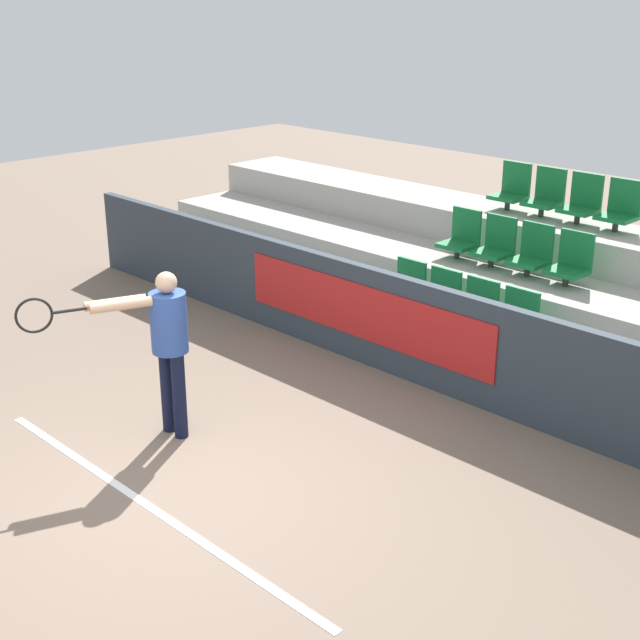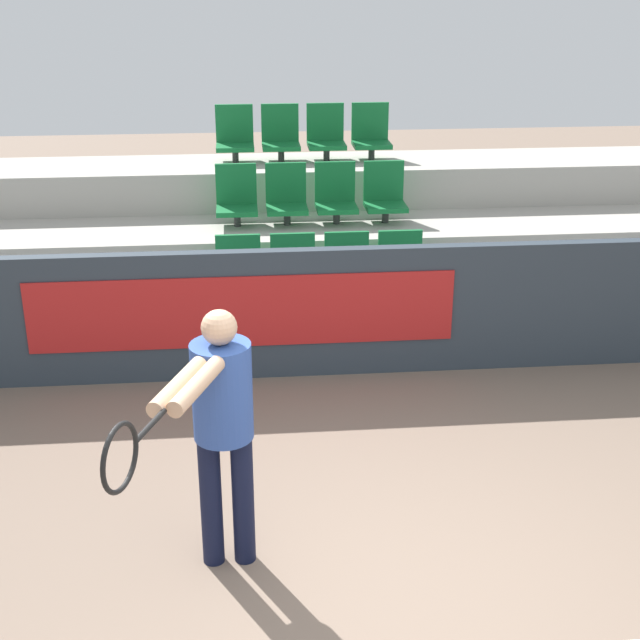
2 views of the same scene
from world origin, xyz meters
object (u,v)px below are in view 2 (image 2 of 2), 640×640
at_px(stadium_chair_1, 293,271).
at_px(stadium_chair_4, 237,199).
at_px(stadium_chair_10, 326,135).
at_px(stadium_chair_11, 371,135).
at_px(tennis_player, 219,416).
at_px(stadium_chair_8, 235,137).
at_px(stadium_chair_7, 385,195).
at_px(stadium_chair_2, 348,270).
at_px(stadium_chair_0, 239,273).
at_px(stadium_chair_6, 336,197).
at_px(stadium_chair_5, 286,198).
at_px(stadium_chair_9, 281,136).
at_px(stadium_chair_3, 401,268).

height_order(stadium_chair_1, stadium_chair_4, stadium_chair_4).
height_order(stadium_chair_4, stadium_chair_10, stadium_chair_10).
distance_m(stadium_chair_11, tennis_player, 5.72).
height_order(stadium_chair_4, stadium_chair_8, stadium_chair_8).
bearing_deg(stadium_chair_7, stadium_chair_11, 90.00).
distance_m(stadium_chair_2, tennis_player, 3.56).
bearing_deg(tennis_player, stadium_chair_2, 92.25).
height_order(stadium_chair_0, stadium_chair_6, stadium_chair_6).
relative_size(stadium_chair_5, stadium_chair_9, 1.00).
height_order(stadium_chair_6, stadium_chair_11, stadium_chair_11).
bearing_deg(stadium_chair_3, stadium_chair_2, 180.00).
height_order(stadium_chair_0, tennis_player, tennis_player).
relative_size(stadium_chair_3, stadium_chair_7, 1.00).
xyz_separation_m(stadium_chair_11, tennis_player, (-1.64, -5.45, -0.55)).
bearing_deg(stadium_chair_3, stadium_chair_1, 180.00).
bearing_deg(stadium_chair_0, stadium_chair_7, 34.63).
bearing_deg(stadium_chair_1, stadium_chair_8, 103.57).
bearing_deg(stadium_chair_0, stadium_chair_3, 0.00).
bearing_deg(stadium_chair_4, stadium_chair_1, -64.24).
bearing_deg(stadium_chair_4, stadium_chair_8, 90.00).
xyz_separation_m(stadium_chair_0, stadium_chair_9, (0.51, 2.09, 0.86)).
relative_size(stadium_chair_8, stadium_chair_11, 1.00).
xyz_separation_m(stadium_chair_3, stadium_chair_5, (-1.01, 1.05, 0.43)).
bearing_deg(stadium_chair_7, stadium_chair_3, -90.00).
height_order(stadium_chair_8, stadium_chair_9, same).
relative_size(stadium_chair_0, stadium_chair_8, 1.00).
relative_size(stadium_chair_3, stadium_chair_4, 1.00).
xyz_separation_m(stadium_chair_1, stadium_chair_2, (0.51, 0.00, 0.00)).
height_order(stadium_chair_2, stadium_chair_8, stadium_chair_8).
xyz_separation_m(stadium_chair_3, stadium_chair_6, (-0.51, 1.05, 0.43)).
xyz_separation_m(stadium_chair_0, stadium_chair_5, (0.51, 1.05, 0.43)).
bearing_deg(stadium_chair_8, stadium_chair_1, -76.43).
relative_size(stadium_chair_0, stadium_chair_1, 1.00).
bearing_deg(stadium_chair_11, stadium_chair_1, -115.76).
bearing_deg(stadium_chair_10, stadium_chair_4, -133.99).
bearing_deg(stadium_chair_1, stadium_chair_10, 76.43).
distance_m(stadium_chair_1, stadium_chair_7, 1.52).
relative_size(stadium_chair_1, stadium_chair_8, 1.00).
height_order(stadium_chair_5, stadium_chair_9, stadium_chair_9).
bearing_deg(stadium_chair_3, stadium_chair_5, 133.99).
relative_size(stadium_chair_0, tennis_player, 0.37).
distance_m(stadium_chair_3, stadium_chair_7, 1.13).
xyz_separation_m(stadium_chair_5, stadium_chair_9, (0.00, 1.05, 0.43)).
relative_size(stadium_chair_3, stadium_chair_8, 1.00).
xyz_separation_m(stadium_chair_1, stadium_chair_8, (-0.51, 2.09, 0.86)).
relative_size(stadium_chair_0, stadium_chair_10, 1.00).
distance_m(stadium_chair_2, stadium_chair_11, 2.32).
height_order(stadium_chair_6, stadium_chair_8, stadium_chair_8).
xyz_separation_m(stadium_chair_0, stadium_chair_6, (1.01, 1.05, 0.43)).
height_order(stadium_chair_11, tennis_player, stadium_chair_11).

